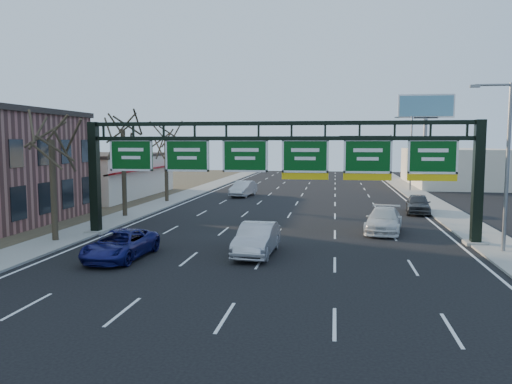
% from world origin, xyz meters
% --- Properties ---
extents(ground, '(160.00, 160.00, 0.00)m').
position_xyz_m(ground, '(0.00, 0.00, 0.00)').
color(ground, black).
rests_on(ground, ground).
extents(sidewalk_left, '(3.00, 120.00, 0.12)m').
position_xyz_m(sidewalk_left, '(-12.80, 20.00, 0.06)').
color(sidewalk_left, gray).
rests_on(sidewalk_left, ground).
extents(sidewalk_right, '(3.00, 120.00, 0.12)m').
position_xyz_m(sidewalk_right, '(12.80, 20.00, 0.06)').
color(sidewalk_right, gray).
rests_on(sidewalk_right, ground).
extents(dirt_strip_left, '(21.00, 120.00, 0.06)m').
position_xyz_m(dirt_strip_left, '(-25.00, 20.00, 0.03)').
color(dirt_strip_left, '#473D2B').
rests_on(dirt_strip_left, ground).
extents(lane_markings, '(21.60, 120.00, 0.01)m').
position_xyz_m(lane_markings, '(0.00, 20.00, 0.01)').
color(lane_markings, white).
rests_on(lane_markings, ground).
extents(sign_gantry, '(24.60, 1.20, 7.20)m').
position_xyz_m(sign_gantry, '(0.16, 8.00, 4.63)').
color(sign_gantry, black).
rests_on(sign_gantry, ground).
extents(cream_strip, '(10.90, 18.40, 4.70)m').
position_xyz_m(cream_strip, '(-21.48, 29.00, 2.36)').
color(cream_strip, beige).
rests_on(cream_strip, ground).
extents(building_right_distant, '(12.00, 20.00, 5.00)m').
position_xyz_m(building_right_distant, '(20.00, 50.00, 2.50)').
color(building_right_distant, beige).
rests_on(building_right_distant, ground).
extents(tree_gantry, '(3.60, 3.60, 8.48)m').
position_xyz_m(tree_gantry, '(-12.80, 5.00, 7.11)').
color(tree_gantry, '#31291B').
rests_on(tree_gantry, sidewalk_left).
extents(tree_mid, '(3.60, 3.60, 9.24)m').
position_xyz_m(tree_mid, '(-12.80, 15.00, 7.85)').
color(tree_mid, '#31291B').
rests_on(tree_mid, sidewalk_left).
extents(tree_far, '(3.60, 3.60, 8.86)m').
position_xyz_m(tree_far, '(-12.80, 25.00, 7.48)').
color(tree_far, '#31291B').
rests_on(tree_far, sidewalk_left).
extents(streetlight_near, '(2.15, 0.22, 9.00)m').
position_xyz_m(streetlight_near, '(12.47, 6.00, 5.08)').
color(streetlight_near, slate).
rests_on(streetlight_near, sidewalk_right).
extents(streetlight_far, '(2.15, 0.22, 9.00)m').
position_xyz_m(streetlight_far, '(12.47, 40.00, 5.08)').
color(streetlight_far, slate).
rests_on(streetlight_far, sidewalk_right).
extents(billboard_right, '(7.00, 0.50, 12.00)m').
position_xyz_m(billboard_right, '(15.00, 44.98, 9.06)').
color(billboard_right, slate).
rests_on(billboard_right, ground).
extents(traffic_signal_mast, '(10.16, 0.54, 7.00)m').
position_xyz_m(traffic_signal_mast, '(5.69, 55.00, 5.50)').
color(traffic_signal_mast, black).
rests_on(traffic_signal_mast, ground).
extents(car_blue_suv, '(2.64, 5.31, 1.45)m').
position_xyz_m(car_blue_suv, '(-7.13, 1.56, 0.72)').
color(car_blue_suv, navy).
rests_on(car_blue_suv, ground).
extents(car_silver_sedan, '(1.99, 5.12, 1.66)m').
position_xyz_m(car_silver_sedan, '(-0.40, 3.52, 0.83)').
color(car_silver_sedan, '#A6A6AB').
rests_on(car_silver_sedan, ground).
extents(car_white_wagon, '(3.05, 5.73, 1.58)m').
position_xyz_m(car_white_wagon, '(6.85, 11.40, 0.79)').
color(car_white_wagon, silver).
rests_on(car_white_wagon, ground).
extents(car_grey_far, '(2.44, 4.91, 1.61)m').
position_xyz_m(car_grey_far, '(10.50, 20.79, 0.80)').
color(car_grey_far, '#383A3C').
rests_on(car_grey_far, ground).
extents(car_silver_distant, '(2.43, 5.24, 1.66)m').
position_xyz_m(car_silver_distant, '(-6.29, 31.42, 0.83)').
color(car_silver_distant, '#B7B8BC').
rests_on(car_silver_distant, ground).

